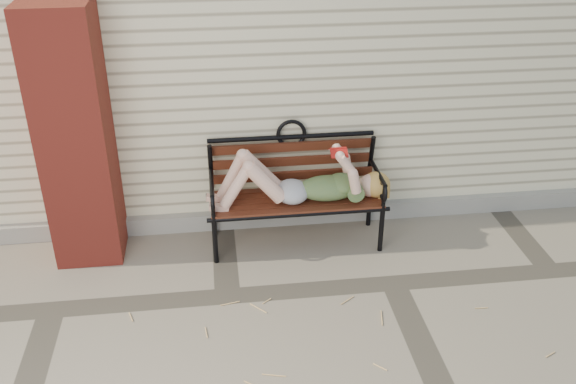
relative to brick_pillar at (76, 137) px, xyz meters
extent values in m
plane|color=gray|center=(2.30, -0.75, -1.00)|extent=(80.00, 80.00, 0.00)
cube|color=gray|center=(2.30, 0.22, -0.93)|extent=(8.00, 0.10, 0.15)
cube|color=#A22F24|center=(0.00, 0.00, 0.00)|extent=(0.50, 0.50, 2.00)
cylinder|color=black|center=(0.98, -0.30, -0.80)|extent=(0.04, 0.04, 0.40)
cylinder|color=black|center=(0.98, 0.10, -0.80)|extent=(0.04, 0.04, 0.40)
cylinder|color=black|center=(2.31, -0.30, -0.80)|extent=(0.04, 0.04, 0.40)
cylinder|color=black|center=(2.31, 0.10, -0.80)|extent=(0.04, 0.04, 0.40)
cube|color=maroon|center=(1.64, -0.10, -0.60)|extent=(1.36, 0.44, 0.03)
cylinder|color=black|center=(1.64, -0.30, -0.61)|extent=(1.43, 0.04, 0.04)
cylinder|color=black|center=(1.64, 0.10, -0.61)|extent=(1.43, 0.04, 0.04)
torus|color=black|center=(1.64, 0.20, -0.15)|extent=(0.25, 0.03, 0.25)
ellipsoid|color=#0B454D|center=(1.90, -0.12, -0.49)|extent=(0.48, 0.28, 0.19)
ellipsoid|color=#0B454D|center=(2.00, -0.12, -0.46)|extent=(0.23, 0.27, 0.14)
ellipsoid|color=#ACACB1|center=(1.61, -0.12, -0.50)|extent=(0.27, 0.30, 0.17)
sphere|color=beige|center=(2.25, -0.12, -0.49)|extent=(0.20, 0.20, 0.20)
ellipsoid|color=#F1C45A|center=(2.29, -0.12, -0.48)|extent=(0.22, 0.23, 0.21)
cube|color=#A81713|center=(1.97, -0.12, -0.15)|extent=(0.13, 0.02, 0.02)
cube|color=silver|center=(1.97, -0.16, -0.17)|extent=(0.13, 0.08, 0.05)
cube|color=silver|center=(1.97, -0.09, -0.17)|extent=(0.13, 0.08, 0.05)
cube|color=#A81713|center=(1.97, -0.17, -0.17)|extent=(0.13, 0.08, 0.05)
cube|color=#A81713|center=(1.97, -0.08, -0.17)|extent=(0.13, 0.08, 0.05)
cylinder|color=tan|center=(2.72, -0.95, -0.99)|extent=(0.12, 0.04, 0.01)
cylinder|color=tan|center=(0.96, -1.48, -0.99)|extent=(0.05, 0.09, 0.01)
cylinder|color=tan|center=(2.35, -1.61, -0.99)|extent=(0.07, 0.08, 0.01)
cylinder|color=tan|center=(2.90, -1.61, -0.99)|extent=(0.14, 0.10, 0.01)
cylinder|color=tan|center=(1.74, -1.67, -0.99)|extent=(0.10, 0.12, 0.01)
cylinder|color=tan|center=(2.43, -0.87, -0.99)|extent=(0.03, 0.12, 0.01)
cylinder|color=tan|center=(2.63, -1.70, -0.99)|extent=(0.10, 0.12, 0.01)
cylinder|color=tan|center=(2.58, -0.94, -0.99)|extent=(0.13, 0.04, 0.01)
cylinder|color=tan|center=(0.64, -1.36, -0.99)|extent=(0.08, 0.03, 0.01)
cylinder|color=tan|center=(1.72, -1.44, -0.99)|extent=(0.12, 0.01, 0.01)
cylinder|color=tan|center=(2.53, -0.92, -0.99)|extent=(0.10, 0.05, 0.01)
cylinder|color=tan|center=(2.85, -1.78, -0.99)|extent=(0.06, 0.11, 0.01)
cylinder|color=tan|center=(0.14, -1.26, -0.99)|extent=(0.01, 0.08, 0.01)
camera|label=1|loc=(1.01, -4.54, 1.91)|focal=40.00mm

